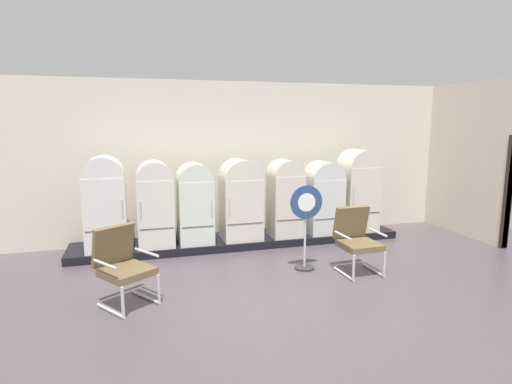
{
  "coord_description": "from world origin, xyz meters",
  "views": [
    {
      "loc": [
        -1.89,
        -4.61,
        2.34
      ],
      "look_at": [
        0.23,
        2.75,
        1.05
      ],
      "focal_mm": 29.61,
      "sensor_mm": 36.0,
      "label": 1
    }
  ],
  "objects_px": {
    "refrigerator_0": "(105,201)",
    "refrigerator_1": "(155,201)",
    "refrigerator_3": "(241,197)",
    "refrigerator_6": "(358,188)",
    "refrigerator_5": "(323,196)",
    "armchair_left": "(122,262)",
    "sign_stand": "(306,226)",
    "armchair_right": "(357,237)",
    "refrigerator_4": "(285,196)",
    "refrigerator_2": "(195,201)"
  },
  "relations": [
    {
      "from": "refrigerator_2",
      "to": "refrigerator_4",
      "type": "height_order",
      "value": "refrigerator_4"
    },
    {
      "from": "armchair_left",
      "to": "sign_stand",
      "type": "relative_size",
      "value": 0.75
    },
    {
      "from": "refrigerator_6",
      "to": "refrigerator_0",
      "type": "bearing_deg",
      "value": -179.93
    },
    {
      "from": "refrigerator_0",
      "to": "refrigerator_6",
      "type": "bearing_deg",
      "value": 0.07
    },
    {
      "from": "armchair_right",
      "to": "armchair_left",
      "type": "bearing_deg",
      "value": -176.09
    },
    {
      "from": "refrigerator_5",
      "to": "armchair_right",
      "type": "height_order",
      "value": "refrigerator_5"
    },
    {
      "from": "refrigerator_0",
      "to": "armchair_right",
      "type": "distance_m",
      "value": 4.24
    },
    {
      "from": "refrigerator_4",
      "to": "refrigerator_0",
      "type": "bearing_deg",
      "value": 179.71
    },
    {
      "from": "refrigerator_1",
      "to": "armchair_left",
      "type": "distance_m",
      "value": 2.17
    },
    {
      "from": "refrigerator_4",
      "to": "refrigerator_3",
      "type": "bearing_deg",
      "value": 176.7
    },
    {
      "from": "refrigerator_5",
      "to": "refrigerator_0",
      "type": "bearing_deg",
      "value": 179.86
    },
    {
      "from": "refrigerator_0",
      "to": "refrigerator_3",
      "type": "height_order",
      "value": "refrigerator_0"
    },
    {
      "from": "refrigerator_4",
      "to": "sign_stand",
      "type": "bearing_deg",
      "value": -97.59
    },
    {
      "from": "refrigerator_1",
      "to": "refrigerator_3",
      "type": "height_order",
      "value": "refrigerator_1"
    },
    {
      "from": "refrigerator_3",
      "to": "refrigerator_6",
      "type": "bearing_deg",
      "value": -0.65
    },
    {
      "from": "refrigerator_1",
      "to": "refrigerator_6",
      "type": "distance_m",
      "value": 4.01
    },
    {
      "from": "refrigerator_3",
      "to": "refrigerator_5",
      "type": "bearing_deg",
      "value": -1.5
    },
    {
      "from": "armchair_right",
      "to": "refrigerator_0",
      "type": "bearing_deg",
      "value": 154.35
    },
    {
      "from": "armchair_right",
      "to": "sign_stand",
      "type": "distance_m",
      "value": 0.81
    },
    {
      "from": "refrigerator_5",
      "to": "refrigerator_1",
      "type": "bearing_deg",
      "value": 179.82
    },
    {
      "from": "refrigerator_0",
      "to": "refrigerator_6",
      "type": "height_order",
      "value": "refrigerator_6"
    },
    {
      "from": "refrigerator_2",
      "to": "armchair_left",
      "type": "bearing_deg",
      "value": -120.74
    },
    {
      "from": "refrigerator_3",
      "to": "armchair_right",
      "type": "xyz_separation_m",
      "value": [
        1.4,
        -1.86,
        -0.38
      ]
    },
    {
      "from": "armchair_right",
      "to": "refrigerator_1",
      "type": "bearing_deg",
      "value": 148.4
    },
    {
      "from": "refrigerator_3",
      "to": "sign_stand",
      "type": "relative_size",
      "value": 1.11
    },
    {
      "from": "refrigerator_1",
      "to": "refrigerator_5",
      "type": "xyz_separation_m",
      "value": [
        3.24,
        -0.01,
        -0.06
      ]
    },
    {
      "from": "refrigerator_2",
      "to": "sign_stand",
      "type": "relative_size",
      "value": 1.08
    },
    {
      "from": "refrigerator_3",
      "to": "armchair_right",
      "type": "distance_m",
      "value": 2.36
    },
    {
      "from": "refrigerator_2",
      "to": "sign_stand",
      "type": "height_order",
      "value": "refrigerator_2"
    },
    {
      "from": "refrigerator_1",
      "to": "refrigerator_0",
      "type": "bearing_deg",
      "value": -179.98
    },
    {
      "from": "refrigerator_1",
      "to": "refrigerator_5",
      "type": "bearing_deg",
      "value": -0.18
    },
    {
      "from": "armchair_left",
      "to": "refrigerator_2",
      "type": "bearing_deg",
      "value": 59.26
    },
    {
      "from": "refrigerator_6",
      "to": "armchair_left",
      "type": "bearing_deg",
      "value": -155.46
    },
    {
      "from": "refrigerator_4",
      "to": "refrigerator_5",
      "type": "xyz_separation_m",
      "value": [
        0.8,
        0.01,
        -0.04
      ]
    },
    {
      "from": "refrigerator_6",
      "to": "armchair_left",
      "type": "height_order",
      "value": "refrigerator_6"
    },
    {
      "from": "sign_stand",
      "to": "refrigerator_3",
      "type": "bearing_deg",
      "value": 113.48
    },
    {
      "from": "refrigerator_6",
      "to": "armchair_left",
      "type": "relative_size",
      "value": 1.61
    },
    {
      "from": "refrigerator_5",
      "to": "armchair_right",
      "type": "distance_m",
      "value": 1.87
    },
    {
      "from": "refrigerator_2",
      "to": "refrigerator_6",
      "type": "bearing_deg",
      "value": 0.15
    },
    {
      "from": "refrigerator_2",
      "to": "armchair_left",
      "type": "relative_size",
      "value": 1.43
    },
    {
      "from": "refrigerator_0",
      "to": "refrigerator_1",
      "type": "xyz_separation_m",
      "value": [
        0.83,
        0.0,
        -0.05
      ]
    },
    {
      "from": "refrigerator_2",
      "to": "refrigerator_3",
      "type": "xyz_separation_m",
      "value": [
        0.86,
        0.04,
        0.02
      ]
    },
    {
      "from": "refrigerator_0",
      "to": "refrigerator_1",
      "type": "distance_m",
      "value": 0.83
    },
    {
      "from": "refrigerator_1",
      "to": "armchair_left",
      "type": "height_order",
      "value": "refrigerator_1"
    },
    {
      "from": "refrigerator_0",
      "to": "refrigerator_5",
      "type": "distance_m",
      "value": 4.07
    },
    {
      "from": "refrigerator_1",
      "to": "refrigerator_2",
      "type": "bearing_deg",
      "value": -0.27
    },
    {
      "from": "refrigerator_0",
      "to": "refrigerator_2",
      "type": "xyz_separation_m",
      "value": [
        1.54,
        -0.0,
        -0.08
      ]
    },
    {
      "from": "refrigerator_5",
      "to": "armchair_right",
      "type": "bearing_deg",
      "value": -98.56
    },
    {
      "from": "refrigerator_0",
      "to": "armchair_right",
      "type": "height_order",
      "value": "refrigerator_0"
    },
    {
      "from": "refrigerator_0",
      "to": "armchair_left",
      "type": "xyz_separation_m",
      "value": [
        0.31,
        -2.06,
        -0.45
      ]
    }
  ]
}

